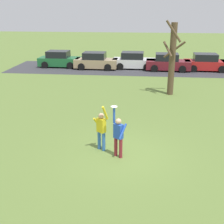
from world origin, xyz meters
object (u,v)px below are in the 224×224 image
person_catcher (118,134)px  frisbee_disc (114,107)px  person_defender (101,128)px  parked_car_green (60,60)px  parked_car_red (206,63)px  bare_tree_tall (172,58)px  parked_car_white (134,61)px  parked_car_maroon (168,63)px  parked_car_tan (96,61)px

person_catcher → frisbee_disc: bearing=0.0°
person_defender → parked_car_green: 18.97m
frisbee_disc → parked_car_red: frisbee_disc is taller
frisbee_disc → bare_tree_tall: (2.98, 9.29, 0.42)m
person_catcher → parked_car_green: 19.75m
person_catcher → parked_car_red: size_ratio=0.50×
frisbee_disc → parked_car_white: (0.14, 18.10, -1.37)m
bare_tree_tall → parked_car_green: bearing=139.1°
person_defender → parked_car_white: person_defender is taller
frisbee_disc → parked_car_maroon: (3.38, 17.50, -1.37)m
person_defender → person_catcher: bearing=-0.0°
person_defender → parked_car_green: (-6.69, 17.75, -0.25)m
person_defender → parked_car_red: person_defender is taller
parked_car_tan → parked_car_maroon: same height
parked_car_white → parked_car_maroon: same height
person_catcher → person_defender: person_catcher is taller
parked_car_white → parked_car_maroon: size_ratio=1.00×
parked_car_red → parked_car_green: bearing=-179.9°
parked_car_tan → parked_car_maroon: bearing=0.8°
parked_car_tan → bare_tree_tall: 10.68m
parked_car_tan → parked_car_white: bearing=9.6°
person_defender → parked_car_tan: (-2.94, 17.18, -0.25)m
person_catcher → parked_car_tan: person_catcher is taller
person_catcher → parked_car_tan: bearing=-42.8°
person_defender → parked_car_tan: size_ratio=0.49×
parked_car_green → parked_car_tan: same height
person_catcher → parked_car_red: (6.78, 17.92, -0.25)m
parked_car_maroon → parked_car_white: bearing=171.1°
parked_car_green → parked_car_tan: (3.75, -0.57, 0.00)m
frisbee_disc → bare_tree_tall: bearing=72.2°
parked_car_tan → parked_car_white: size_ratio=1.00×
parked_car_tan → parked_car_white: 3.69m
parked_car_tan → frisbee_disc: bearing=-77.1°
parked_car_white → parked_car_maroon: bearing=-8.9°
parked_car_green → parked_car_white: 7.40m
person_catcher → parked_car_maroon: size_ratio=0.50×
frisbee_disc → person_defender: bearing=144.6°
parked_car_maroon → frisbee_disc: bearing=-99.4°
frisbee_disc → parked_car_maroon: 17.87m
parked_car_green → parked_car_white: bearing=1.1°
person_catcher → person_defender: 0.93m
parked_car_green → parked_car_red: (14.23, -0.37, 0.00)m
frisbee_disc → person_catcher: bearing=-35.4°
parked_car_white → person_catcher: bearing=-88.3°
parked_car_tan → parked_car_white: (3.65, 0.51, 0.00)m
parked_car_green → person_defender: bearing=-67.8°
parked_car_red → parked_car_maroon: bearing=-173.9°
parked_car_maroon → bare_tree_tall: size_ratio=0.83×
frisbee_disc → parked_car_white: frisbee_disc is taller
person_defender → frisbee_disc: 1.32m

